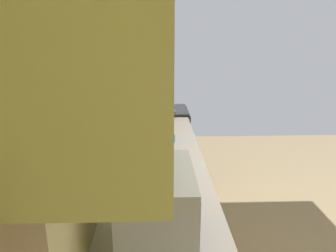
% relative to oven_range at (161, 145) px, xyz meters
% --- Properties ---
extents(wall_back, '(4.41, 0.12, 2.84)m').
position_rel_oven_range_xyz_m(wall_back, '(-1.70, 0.39, 0.95)').
color(wall_back, '#E0CD89').
rests_on(wall_back, ground_plane).
extents(upper_cabinets, '(2.15, 0.32, 0.73)m').
position_rel_oven_range_xyz_m(upper_cabinets, '(-2.07, 0.17, 1.38)').
color(upper_cabinets, '#D7DC7C').
extents(oven_range, '(0.62, 0.67, 1.09)m').
position_rel_oven_range_xyz_m(oven_range, '(0.00, 0.00, 0.00)').
color(oven_range, black).
rests_on(oven_range, ground_plane).
extents(microwave, '(0.46, 0.33, 0.33)m').
position_rel_oven_range_xyz_m(microwave, '(-2.40, 0.04, 0.61)').
color(microwave, '#B7BABF').
rests_on(microwave, counter_run).
extents(bowl, '(0.19, 0.19, 0.06)m').
position_rel_oven_range_xyz_m(bowl, '(-1.12, -0.01, 0.47)').
color(bowl, '#4C8CBF').
rests_on(bowl, counter_run).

